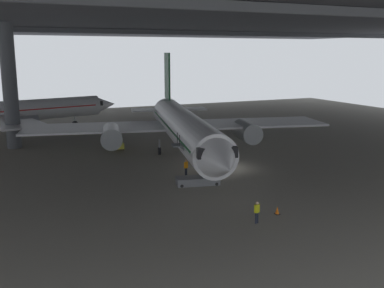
{
  "coord_description": "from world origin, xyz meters",
  "views": [
    {
      "loc": [
        -21.48,
        -39.36,
        11.71
      ],
      "look_at": [
        -3.34,
        1.16,
        2.59
      ],
      "focal_mm": 41.85,
      "sensor_mm": 36.0,
      "label": 1
    }
  ],
  "objects_px": {
    "boarding_stairs": "(197,177)",
    "crew_worker_by_stairs": "(186,167)",
    "baggage_tug": "(118,145)",
    "traffic_cone_orange": "(277,210)",
    "crew_worker_near_nose": "(257,211)",
    "airplane_main": "(184,128)",
    "airplane_distant": "(19,111)"
  },
  "relations": [
    {
      "from": "crew_worker_near_nose",
      "to": "airplane_distant",
      "type": "relative_size",
      "value": 0.05
    },
    {
      "from": "crew_worker_near_nose",
      "to": "baggage_tug",
      "type": "height_order",
      "value": "crew_worker_near_nose"
    },
    {
      "from": "boarding_stairs",
      "to": "baggage_tug",
      "type": "bearing_deg",
      "value": 98.58
    },
    {
      "from": "crew_worker_by_stairs",
      "to": "traffic_cone_orange",
      "type": "height_order",
      "value": "crew_worker_by_stairs"
    },
    {
      "from": "boarding_stairs",
      "to": "traffic_cone_orange",
      "type": "relative_size",
      "value": 7.83
    },
    {
      "from": "airplane_main",
      "to": "traffic_cone_orange",
      "type": "distance_m",
      "value": 19.51
    },
    {
      "from": "crew_worker_by_stairs",
      "to": "baggage_tug",
      "type": "distance_m",
      "value": 14.91
    },
    {
      "from": "crew_worker_near_nose",
      "to": "crew_worker_by_stairs",
      "type": "xyz_separation_m",
      "value": [
        0.29,
        13.09,
        0.04
      ]
    },
    {
      "from": "airplane_distant",
      "to": "traffic_cone_orange",
      "type": "bearing_deg",
      "value": -71.48
    },
    {
      "from": "boarding_stairs",
      "to": "traffic_cone_orange",
      "type": "height_order",
      "value": "boarding_stairs"
    },
    {
      "from": "airplane_main",
      "to": "crew_worker_near_nose",
      "type": "bearing_deg",
      "value": -98.67
    },
    {
      "from": "boarding_stairs",
      "to": "airplane_distant",
      "type": "distance_m",
      "value": 37.79
    },
    {
      "from": "crew_worker_near_nose",
      "to": "crew_worker_by_stairs",
      "type": "height_order",
      "value": "crew_worker_by_stairs"
    },
    {
      "from": "crew_worker_by_stairs",
      "to": "baggage_tug",
      "type": "xyz_separation_m",
      "value": [
        -2.8,
        14.64,
        -0.41
      ]
    },
    {
      "from": "airplane_distant",
      "to": "traffic_cone_orange",
      "type": "xyz_separation_m",
      "value": [
        15.0,
        -44.77,
        -2.87
      ]
    },
    {
      "from": "traffic_cone_orange",
      "to": "baggage_tug",
      "type": "xyz_separation_m",
      "value": [
        -4.87,
        26.82,
        0.23
      ]
    },
    {
      "from": "airplane_main",
      "to": "boarding_stairs",
      "type": "bearing_deg",
      "value": -106.48
    },
    {
      "from": "boarding_stairs",
      "to": "baggage_tug",
      "type": "distance_m",
      "value": 17.72
    },
    {
      "from": "boarding_stairs",
      "to": "crew_worker_by_stairs",
      "type": "relative_size",
      "value": 2.84
    },
    {
      "from": "boarding_stairs",
      "to": "baggage_tug",
      "type": "height_order",
      "value": "boarding_stairs"
    },
    {
      "from": "traffic_cone_orange",
      "to": "crew_worker_by_stairs",
      "type": "bearing_deg",
      "value": 99.64
    },
    {
      "from": "airplane_main",
      "to": "crew_worker_by_stairs",
      "type": "xyz_separation_m",
      "value": [
        -2.78,
        -7.05,
        -2.55
      ]
    },
    {
      "from": "boarding_stairs",
      "to": "crew_worker_near_nose",
      "type": "distance_m",
      "value": 10.21
    },
    {
      "from": "crew_worker_near_nose",
      "to": "crew_worker_by_stairs",
      "type": "bearing_deg",
      "value": 88.73
    },
    {
      "from": "airplane_main",
      "to": "baggage_tug",
      "type": "height_order",
      "value": "airplane_main"
    },
    {
      "from": "baggage_tug",
      "to": "airplane_main",
      "type": "bearing_deg",
      "value": -53.66
    },
    {
      "from": "airplane_distant",
      "to": "crew_worker_by_stairs",
      "type": "bearing_deg",
      "value": -68.37
    },
    {
      "from": "airplane_main",
      "to": "traffic_cone_orange",
      "type": "height_order",
      "value": "airplane_main"
    },
    {
      "from": "airplane_distant",
      "to": "traffic_cone_orange",
      "type": "height_order",
      "value": "airplane_distant"
    },
    {
      "from": "crew_worker_near_nose",
      "to": "traffic_cone_orange",
      "type": "xyz_separation_m",
      "value": [
        2.36,
        0.91,
        -0.61
      ]
    },
    {
      "from": "crew_worker_by_stairs",
      "to": "traffic_cone_orange",
      "type": "relative_size",
      "value": 2.75
    },
    {
      "from": "crew_worker_by_stairs",
      "to": "airplane_distant",
      "type": "relative_size",
      "value": 0.05
    }
  ]
}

